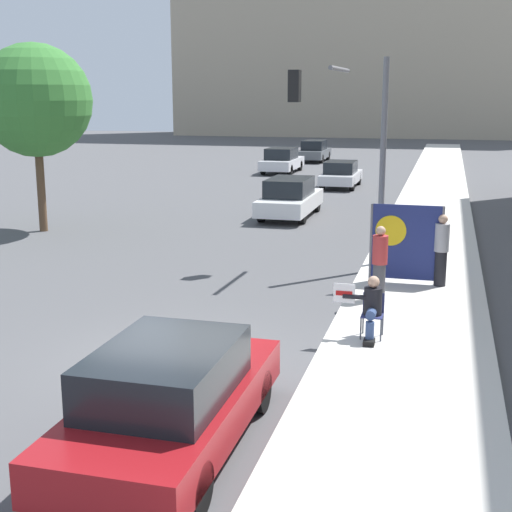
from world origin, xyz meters
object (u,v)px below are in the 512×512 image
object	(u,v)px
jogger_on_sidewalk	(380,262)
street_tree_near_curb	(35,101)
parked_car_curbside	(170,398)
car_on_road_midblock	(341,174)
seated_protester	(371,306)
car_on_road_nearest	(290,198)
car_on_road_far_lane	(314,151)
car_on_road_distant	(282,160)
traffic_light_pole	(349,127)
protest_banner	(405,242)
pedestrian_behind	(441,250)

from	to	relation	value
jogger_on_sidewalk	street_tree_near_curb	size ratio (longest dim) A/B	0.26
parked_car_curbside	car_on_road_midblock	bearing A→B (deg)	93.93
seated_protester	car_on_road_nearest	size ratio (longest dim) A/B	0.25
car_on_road_midblock	car_on_road_far_lane	distance (m)	15.15
jogger_on_sidewalk	parked_car_curbside	world-z (taller)	jogger_on_sidewalk
car_on_road_distant	car_on_road_far_lane	world-z (taller)	car_on_road_far_lane
seated_protester	traffic_light_pole	distance (m)	7.07
street_tree_near_curb	parked_car_curbside	bearing A→B (deg)	-53.25
car_on_road_nearest	street_tree_near_curb	world-z (taller)	street_tree_near_curb
car_on_road_distant	street_tree_near_curb	world-z (taller)	street_tree_near_curb
car_on_road_far_lane	car_on_road_nearest	bearing A→B (deg)	-81.75
car_on_road_nearest	car_on_road_distant	bearing A→B (deg)	104.09
jogger_on_sidewalk	street_tree_near_curb	bearing A→B (deg)	-24.04
car_on_road_distant	car_on_road_midblock	bearing A→B (deg)	-54.14
parked_car_curbside	protest_banner	bearing A→B (deg)	74.60
pedestrian_behind	protest_banner	size ratio (longest dim) A/B	0.90
car_on_road_distant	jogger_on_sidewalk	bearing A→B (deg)	-72.72
seated_protester	parked_car_curbside	distance (m)	5.14
traffic_light_pole	car_on_road_midblock	size ratio (longest dim) A/B	1.30
traffic_light_pole	jogger_on_sidewalk	bearing A→B (deg)	-70.49
jogger_on_sidewalk	protest_banner	xyz separation A→B (m)	(0.46, 1.56, 0.17)
jogger_on_sidewalk	car_on_road_distant	bearing A→B (deg)	-69.61
street_tree_near_curb	pedestrian_behind	bearing A→B (deg)	-19.28
jogger_on_sidewalk	traffic_light_pole	size ratio (longest dim) A/B	0.31
protest_banner	car_on_road_far_lane	xyz separation A→B (m)	(-8.52, 34.24, -0.43)
car_on_road_nearest	jogger_on_sidewalk	bearing A→B (deg)	-68.37
traffic_light_pole	car_on_road_nearest	bearing A→B (deg)	112.56
pedestrian_behind	car_on_road_nearest	size ratio (longest dim) A/B	0.36
traffic_light_pole	parked_car_curbside	bearing A→B (deg)	-93.97
parked_car_curbside	car_on_road_nearest	distance (m)	18.97
parked_car_curbside	car_on_road_far_lane	size ratio (longest dim) A/B	0.99
protest_banner	parked_car_curbside	xyz separation A→B (m)	(-2.47, -8.95, -0.45)
seated_protester	car_on_road_far_lane	xyz separation A→B (m)	(-8.17, 38.52, -0.05)
pedestrian_behind	car_on_road_distant	bearing A→B (deg)	129.06
protest_banner	car_on_road_nearest	distance (m)	11.05
car_on_road_distant	protest_banner	bearing A→B (deg)	-70.85
seated_protester	car_on_road_distant	world-z (taller)	car_on_road_distant
jogger_on_sidewalk	seated_protester	bearing A→B (deg)	95.38
jogger_on_sidewalk	traffic_light_pole	bearing A→B (deg)	-67.38
seated_protester	car_on_road_far_lane	world-z (taller)	car_on_road_far_lane
seated_protester	car_on_road_midblock	world-z (taller)	same
car_on_road_nearest	car_on_road_far_lane	size ratio (longest dim) A/B	1.04
parked_car_curbside	car_on_road_midblock	world-z (taller)	parked_car_curbside
seated_protester	traffic_light_pole	size ratio (longest dim) A/B	0.22
jogger_on_sidewalk	protest_banner	size ratio (longest dim) A/B	0.86
jogger_on_sidewalk	car_on_road_distant	world-z (taller)	jogger_on_sidewalk
protest_banner	parked_car_curbside	world-z (taller)	protest_banner
seated_protester	car_on_road_midblock	bearing A→B (deg)	98.37
protest_banner	traffic_light_pole	xyz separation A→B (m)	(-1.71, 1.98, 2.63)
car_on_road_nearest	car_on_road_distant	size ratio (longest dim) A/B	1.01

